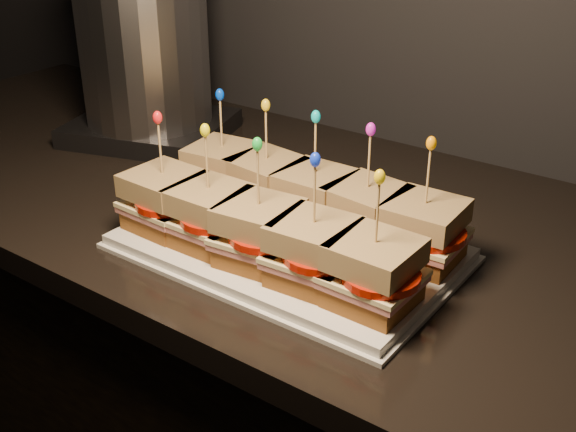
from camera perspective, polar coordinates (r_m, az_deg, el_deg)
The scene contains 75 objects.
platter at distance 0.93m, azimuth 0.00°, elevation -2.54°, with size 0.41×0.26×0.02m, color white.
platter_rim at distance 0.93m, azimuth 0.00°, elevation -2.86°, with size 0.43×0.27×0.01m, color white.
sandwich_0_bread_bot at distance 1.05m, azimuth -5.09°, elevation 2.21°, with size 0.09×0.09×0.02m, color brown.
sandwich_0_ham at distance 1.04m, azimuth -5.13°, elevation 3.01°, with size 0.09×0.09×0.01m, color #B25553.
sandwich_0_cheese at distance 1.04m, azimuth -5.14°, elevation 3.36°, with size 0.10×0.09×0.01m, color #F6E39B.
sandwich_0_tomato at distance 1.02m, azimuth -4.86°, elevation 3.49°, with size 0.09×0.09×0.01m, color #B51705.
sandwich_0_bread_top at distance 1.03m, azimuth -5.20°, elevation 4.74°, with size 0.09×0.09×0.03m, color brown.
sandwich_0_pick at distance 1.01m, azimuth -5.31°, elevation 7.10°, with size 0.00×0.00×0.09m, color tan.
sandwich_0_frill at distance 1.00m, azimuth -5.41°, elevation 9.53°, with size 0.01×0.01×0.02m, color #0439CD.
sandwich_1_bread_bot at distance 1.00m, azimuth -1.67°, elevation 1.13°, with size 0.09×0.09×0.02m, color brown.
sandwich_1_ham at distance 0.99m, azimuth -1.68°, elevation 1.95°, with size 0.09×0.09×0.01m, color #B25553.
sandwich_1_cheese at distance 0.99m, azimuth -1.68°, elevation 2.32°, with size 0.10×0.09×0.01m, color #F6E39B.
sandwich_1_tomato at distance 0.98m, azimuth -1.34°, elevation 2.43°, with size 0.09×0.09×0.01m, color #B51705.
sandwich_1_bread_top at distance 0.98m, azimuth -1.70°, elevation 3.75°, with size 0.09×0.09×0.03m, color brown.
sandwich_1_pick at distance 0.96m, azimuth -1.74°, elevation 6.21°, with size 0.00×0.00×0.09m, color tan.
sandwich_1_frill at distance 0.95m, azimuth -1.78°, elevation 8.75°, with size 0.01×0.01×0.02m, color yellow.
sandwich_2_bread_bot at distance 0.96m, azimuth 2.07°, elevation -0.06°, with size 0.09×0.09×0.02m, color brown.
sandwich_2_ham at distance 0.95m, azimuth 2.08°, elevation 0.79°, with size 0.09×0.09×0.01m, color #B25553.
sandwich_2_cheese at distance 0.95m, azimuth 2.09°, elevation 1.17°, with size 0.10×0.09×0.01m, color #F6E39B.
sandwich_2_tomato at distance 0.94m, azimuth 2.50°, elevation 1.27°, with size 0.09×0.09×0.01m, color #B51705.
sandwich_2_bread_top at distance 0.94m, azimuth 2.12°, elevation 2.65°, with size 0.09×0.09×0.03m, color brown.
sandwich_2_pick at distance 0.92m, azimuth 2.16°, elevation 5.20°, with size 0.00×0.00×0.09m, color tan.
sandwich_2_frill at distance 0.91m, azimuth 2.21°, elevation 7.85°, with size 0.01×0.01×0.02m, color #08B8BE.
sandwich_3_bread_bot at distance 0.92m, azimuth 6.11°, elevation -1.35°, with size 0.09×0.09×0.02m, color brown.
sandwich_3_ham at distance 0.92m, azimuth 6.16°, elevation -0.47°, with size 0.09×0.09×0.01m, color #B25553.
sandwich_3_cheese at distance 0.91m, azimuth 6.18°, elevation -0.08°, with size 0.10×0.09×0.01m, color #F6E39B.
sandwich_3_tomato at distance 0.90m, azimuth 6.67°, elevation 0.01°, with size 0.09×0.09×0.01m, color #B51705.
sandwich_3_bread_top at distance 0.90m, azimuth 6.26°, elevation 1.45°, with size 0.09×0.09×0.03m, color brown.
sandwich_3_pick at distance 0.88m, azimuth 6.41°, elevation 4.08°, with size 0.00×0.00×0.09m, color tan.
sandwich_3_frill at distance 0.87m, azimuth 6.56°, elevation 6.83°, with size 0.01×0.01×0.02m, color #D71ACE.
sandwich_4_bread_bot at distance 0.89m, azimuth 10.47°, elevation -2.72°, with size 0.09×0.09×0.02m, color brown.
sandwich_4_ham at distance 0.89m, azimuth 10.55°, elevation -1.83°, with size 0.09×0.09×0.01m, color #B25553.
sandwich_4_cheese at distance 0.88m, azimuth 10.59°, elevation -1.43°, with size 0.10×0.09×0.01m, color #F6E39B.
sandwich_4_tomato at distance 0.87m, azimuth 11.16°, elevation -1.36°, with size 0.09×0.09×0.01m, color #B51705.
sandwich_4_bread_top at distance 0.87m, azimuth 10.74°, elevation 0.13°, with size 0.09×0.09×0.03m, color brown.
sandwich_4_pick at distance 0.85m, azimuth 10.99°, elevation 2.84°, with size 0.00×0.00×0.09m, color tan.
sandwich_4_frill at distance 0.83m, azimuth 11.26°, elevation 5.67°, with size 0.01×0.01×0.02m, color orange.
sandwich_5_bread_bot at distance 0.97m, azimuth -9.61°, elevation -0.14°, with size 0.09×0.09×0.02m, color brown.
sandwich_5_ham at distance 0.96m, azimuth -9.69°, elevation 0.70°, with size 0.09×0.09×0.01m, color #B25553.
sandwich_5_cheese at distance 0.96m, azimuth -9.72°, elevation 1.08°, with size 0.10×0.09×0.01m, color #F6E39B.
sandwich_5_tomato at distance 0.95m, azimuth -9.49°, elevation 1.17°, with size 0.09×0.09×0.01m, color #B51705.
sandwich_5_bread_top at distance 0.95m, azimuth -9.84°, elevation 2.54°, with size 0.09×0.09×0.03m, color brown.
sandwich_5_pick at distance 0.93m, azimuth -10.05°, elevation 5.06°, with size 0.00×0.00×0.09m, color tan.
sandwich_5_frill at distance 0.92m, azimuth -10.27°, elevation 7.67°, with size 0.01×0.01×0.02m, color red.
sandwich_6_bread_bot at distance 0.92m, azimuth -6.13°, elevation -1.44°, with size 0.09×0.09×0.02m, color brown.
sandwich_6_ham at distance 0.91m, azimuth -6.18°, elevation -0.56°, with size 0.09×0.09×0.01m, color #B25553.
sandwich_6_cheese at distance 0.91m, azimuth -6.20°, elevation -0.17°, with size 0.10×0.09×0.01m, color #F6E39B.
sandwich_6_tomato at distance 0.90m, azimuth -5.90°, elevation -0.08°, with size 0.09×0.09×0.01m, color #B51705.
sandwich_6_bread_top at distance 0.90m, azimuth -6.28°, elevation 1.36°, with size 0.09×0.09×0.03m, color brown.
sandwich_6_pick at distance 0.88m, azimuth -6.43°, elevation 4.00°, with size 0.00×0.00×0.09m, color tan.
sandwich_6_frill at distance 0.86m, azimuth -6.58°, elevation 6.75°, with size 0.01×0.01×0.02m, color yellow.
sandwich_7_bread_bot at distance 0.88m, azimuth -2.27°, elevation -2.87°, with size 0.09×0.09×0.02m, color brown.
sandwich_7_ham at distance 0.87m, azimuth -2.29°, elevation -1.96°, with size 0.09×0.09×0.01m, color #B25553.
sandwich_7_cheese at distance 0.86m, azimuth -2.29°, elevation -1.55°, with size 0.10×0.09×0.01m, color #F6E39B.
sandwich_7_tomato at distance 0.85m, azimuth -1.92°, elevation -1.48°, with size 0.09×0.09×0.01m, color #B51705.
sandwich_7_bread_top at distance 0.85m, azimuth -2.33°, elevation 0.04°, with size 0.09×0.09×0.03m, color brown.
sandwich_7_pick at distance 0.83m, azimuth -2.38°, elevation 2.80°, with size 0.00×0.00×0.09m, color tan.
sandwich_7_frill at distance 0.82m, azimuth -2.44°, elevation 5.69°, with size 0.01×0.01×0.02m, color green.
sandwich_8_bread_bot at distance 0.84m, azimuth 2.00°, elevation -4.43°, with size 0.09×0.09×0.02m, color brown.
sandwich_8_ham at distance 0.83m, azimuth 2.02°, elevation -3.49°, with size 0.09×0.09×0.01m, color #B25553.
sandwich_8_cheese at distance 0.82m, azimuth 2.03°, elevation -3.07°, with size 0.10×0.09×0.01m, color #F6E39B.
sandwich_8_tomato at distance 0.81m, azimuth 2.50°, elevation -3.02°, with size 0.09×0.09×0.01m, color #B51705.
sandwich_8_bread_top at distance 0.81m, azimuth 2.06°, elevation -1.42°, with size 0.09×0.09×0.03m, color brown.
sandwich_8_pick at distance 0.79m, azimuth 2.11°, elevation 1.45°, with size 0.00×0.00×0.09m, color tan.
sandwich_8_frill at distance 0.77m, azimuth 2.16°, elevation 4.47°, with size 0.01×0.01×0.02m, color #1331DB.
sandwich_9_bread_bot at distance 0.80m, azimuth 6.69°, elevation -6.11°, with size 0.09×0.09×0.02m, color brown.
sandwich_9_ham at distance 0.79m, azimuth 6.75°, elevation -5.14°, with size 0.09×0.09×0.01m, color #B25553.
sandwich_9_cheese at distance 0.79m, azimuth 6.78°, elevation -4.71°, with size 0.10×0.09×0.01m, color #F6E39B.
sandwich_9_tomato at distance 0.78m, azimuth 7.35°, elevation -4.69°, with size 0.09×0.09×0.01m, color #B51705.
sandwich_9_bread_top at distance 0.78m, azimuth 6.88°, elevation -3.01°, with size 0.09×0.09×0.03m, color brown.
sandwich_9_pick at distance 0.75m, azimuth 7.06°, elevation -0.05°, with size 0.00×0.00×0.09m, color tan.
sandwich_9_frill at distance 0.74m, azimuth 7.26°, elevation 3.08°, with size 0.01×0.01×0.02m, color yellow.
appliance_base at distance 1.34m, azimuth -10.75°, elevation 6.84°, with size 0.27×0.22×0.03m, color #262628.
appliance_body at distance 1.30m, azimuth -11.36°, elevation 13.55°, with size 0.22×0.22×0.29m, color silver.
appliance at distance 1.30m, azimuth -11.34°, elevation 13.31°, with size 0.27×0.22×0.34m, color silver, non-canonical shape.
Camera 1 is at (0.65, 0.90, 1.35)m, focal length 45.00 mm.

